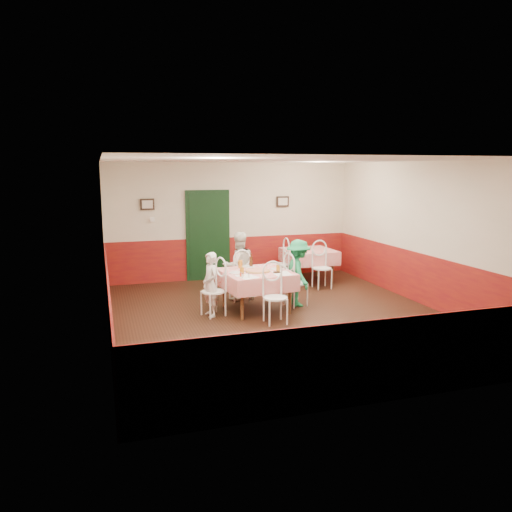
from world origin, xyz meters
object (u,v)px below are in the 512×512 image
object	(u,v)px
chair_near	(275,298)
glass_a	(242,272)
diner_left	(210,284)
glass_c	(240,264)
glass_b	(278,268)
diner_right	(298,273)
chair_right	(296,283)
wallet	(277,272)
main_table	(256,291)
chair_second_a	(279,264)
chair_left	(213,292)
diner_far	(239,266)
second_table	(309,266)
beer_bottle	(251,261)
chair_far	(240,278)
pizza	(258,271)
chair_second_b	(322,268)

from	to	relation	value
chair_near	glass_a	size ratio (longest dim) A/B	6.30
chair_near	diner_left	distance (m)	1.25
glass_c	diner_left	world-z (taller)	diner_left
glass_b	diner_right	size ratio (longest dim) A/B	0.10
glass_b	glass_c	distance (m)	0.81
chair_right	wallet	distance (m)	0.71
chair_near	wallet	distance (m)	0.71
main_table	chair_second_a	bearing A→B (deg)	59.19
glass_a	wallet	size ratio (longest dim) A/B	1.30
chair_left	diner_left	distance (m)	0.15
chair_right	diner_far	world-z (taller)	diner_far
glass_b	second_table	bearing A→B (deg)	54.24
chair_left	glass_a	distance (m)	0.65
diner_right	second_table	bearing A→B (deg)	-25.20
glass_b	chair_second_a	bearing A→B (deg)	69.34
main_table	beer_bottle	distance (m)	0.66
chair_near	diner_right	bearing A→B (deg)	49.65
chair_left	diner_far	distance (m)	1.26
glass_a	wallet	world-z (taller)	glass_a
wallet	diner_far	size ratio (longest dim) A/B	0.08
beer_bottle	wallet	world-z (taller)	beer_bottle
chair_right	glass_a	bearing A→B (deg)	93.53
diner_right	chair_near	bearing A→B (deg)	142.80
beer_bottle	diner_left	bearing A→B (deg)	-150.80
glass_a	beer_bottle	xyz separation A→B (m)	(0.39, 0.73, 0.05)
diner_far	glass_c	bearing A→B (deg)	71.46
chair_far	second_table	bearing A→B (deg)	-152.41
glass_c	beer_bottle	distance (m)	0.23
main_table	glass_b	size ratio (longest dim) A/B	9.40
main_table	chair_right	bearing A→B (deg)	5.86
pizza	wallet	size ratio (longest dim) A/B	4.11
chair_right	wallet	xyz separation A→B (m)	(-0.53, -0.35, 0.32)
glass_b	wallet	bearing A→B (deg)	-123.56
chair_left	diner_far	bearing A→B (deg)	124.41
main_table	chair_right	size ratio (longest dim) A/B	1.36
main_table	wallet	xyz separation A→B (m)	(0.32, -0.26, 0.40)
chair_right	wallet	world-z (taller)	chair_right
pizza	chair_second_a	bearing A→B (deg)	60.05
chair_second_b	chair_near	bearing A→B (deg)	-132.07
chair_far	chair_near	bearing A→B (deg)	93.54
main_table	chair_second_b	world-z (taller)	chair_second_b
glass_a	diner_right	world-z (taller)	diner_right
second_table	diner_far	distance (m)	2.36
glass_b	diner_right	world-z (taller)	diner_right
second_table	diner_right	size ratio (longest dim) A/B	0.86
wallet	chair_left	bearing A→B (deg)	165.70
chair_right	second_table	bearing A→B (deg)	-44.15
main_table	chair_near	xyz separation A→B (m)	(0.09, -0.85, 0.08)
pizza	diner_far	world-z (taller)	diner_far
chair_second_a	glass_b	distance (m)	2.37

